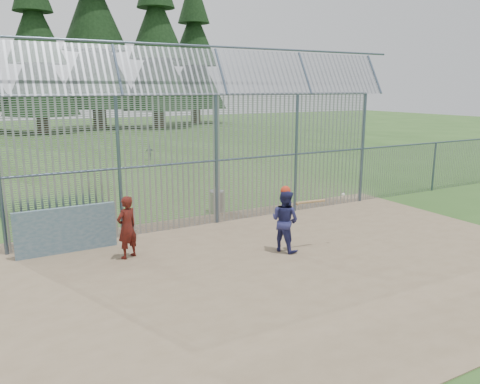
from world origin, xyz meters
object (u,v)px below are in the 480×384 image
dugout_wall (67,230)px  onlooker (127,227)px  batter (285,221)px  trash_can (217,201)px

dugout_wall → onlooker: onlooker is taller
onlooker → dugout_wall: bearing=-67.0°
dugout_wall → batter: bearing=-27.6°
dugout_wall → trash_can: dugout_wall is taller
dugout_wall → onlooker: 1.71m
dugout_wall → trash_can: bearing=19.3°
dugout_wall → batter: size_ratio=1.54×
batter → onlooker: batter is taller
batter → onlooker: (-3.73, 1.46, -0.02)m
onlooker → trash_can: size_ratio=1.93×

